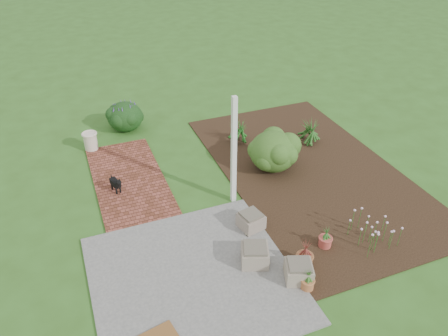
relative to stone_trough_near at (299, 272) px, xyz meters
name	(u,v)px	position (x,y,z in m)	size (l,w,h in m)	color
ground	(222,206)	(-0.48, 2.46, -0.20)	(80.00, 80.00, 0.00)	#30581C
concrete_patio	(193,278)	(-1.73, 0.71, -0.18)	(3.50, 3.50, 0.04)	#5D5D5B
brick_path	(129,179)	(-2.18, 4.21, -0.18)	(1.60, 3.50, 0.04)	#5B2D1D
garden_bed	(310,170)	(2.02, 2.96, -0.18)	(4.00, 7.00, 0.03)	black
veranda_post	(234,152)	(-0.18, 2.56, 1.05)	(0.10, 0.10, 2.50)	white
stone_trough_near	(299,272)	(0.00, 0.00, 0.00)	(0.47, 0.47, 0.31)	gray
stone_trough_mid	(255,255)	(-0.55, 0.64, 0.01)	(0.49, 0.49, 0.33)	gray
stone_trough_far	(251,221)	(-0.21, 1.56, -0.01)	(0.45, 0.45, 0.30)	gray
black_dog	(116,183)	(-2.52, 3.78, 0.08)	(0.23, 0.45, 0.40)	black
cream_ceramic_urn	(91,141)	(-2.81, 5.94, 0.07)	(0.34, 0.34, 0.46)	beige
evergreen_shrub	(273,150)	(1.21, 3.40, 0.32)	(1.15, 1.15, 0.98)	#143B10
agapanthus_clump_back	(310,129)	(2.68, 4.16, 0.23)	(0.89, 0.89, 0.80)	#193B0D
agapanthus_clump_front	(238,129)	(0.95, 4.91, 0.20)	(0.81, 0.81, 0.72)	#123B0D
pink_flower_patch	(373,229)	(1.82, 0.35, 0.11)	(0.88, 0.88, 0.56)	#113D0F
terracotta_pot_bronze	(304,260)	(0.26, 0.24, -0.04)	(0.30, 0.30, 0.24)	#945832
terracotta_pot_small_left	(325,242)	(0.90, 0.54, -0.06)	(0.25, 0.25, 0.20)	#AF453B
terracotta_pot_small_right	(307,284)	(0.04, -0.24, -0.07)	(0.23, 0.23, 0.19)	#AE683B
purple_flowering_bush	(125,116)	(-1.73, 6.77, 0.22)	(0.98, 0.98, 0.84)	black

